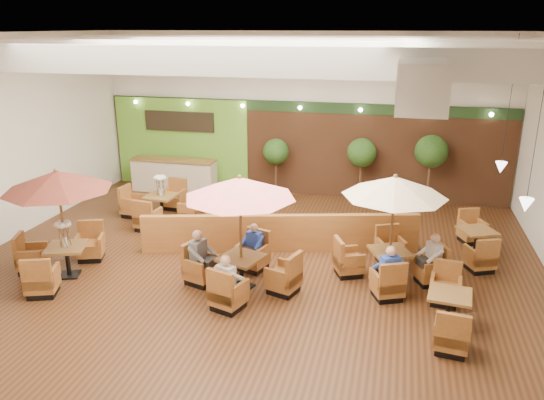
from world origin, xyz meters
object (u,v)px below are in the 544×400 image
(diner_0, at_px, (228,276))
(diner_2, at_px, (200,252))
(topiary_2, at_px, (431,154))
(table_2, at_px, (393,209))
(table_0, at_px, (57,200))
(diner_1, at_px, (253,242))
(table_4, at_px, (448,310))
(service_counter, at_px, (174,175))
(table_1, at_px, (240,212))
(booth_divider, at_px, (281,233))
(topiary_1, at_px, (362,155))
(table_5, at_px, (476,243))
(diner_4, at_px, (432,254))
(table_3, at_px, (162,206))
(diner_3, at_px, (389,266))
(topiary_0, at_px, (276,154))

(diner_0, relative_size, diner_2, 0.93)
(topiary_2, bearing_deg, table_2, -100.67)
(table_0, bearing_deg, diner_1, -2.00)
(table_4, height_order, diner_2, diner_2)
(service_counter, bearing_deg, topiary_2, 1.32)
(diner_2, bearing_deg, diner_0, 58.12)
(table_1, bearing_deg, topiary_2, 75.63)
(booth_divider, relative_size, diner_0, 9.31)
(topiary_1, bearing_deg, diner_2, -114.51)
(table_5, xyz_separation_m, diner_4, (-1.20, -1.89, 0.40))
(table_3, bearing_deg, booth_divider, -16.45)
(diner_3, bearing_deg, diner_1, 138.99)
(diner_3, bearing_deg, table_2, 61.12)
(diner_4, bearing_deg, table_5, -60.65)
(table_3, bearing_deg, diner_0, -48.02)
(topiary_0, xyz_separation_m, diner_4, (4.93, -5.50, -0.78))
(diner_0, relative_size, diner_1, 1.09)
(diner_3, bearing_deg, service_counter, 112.04)
(topiary_0, distance_m, diner_3, 7.61)
(table_3, distance_m, topiary_0, 4.28)
(diner_2, distance_m, diner_3, 4.20)
(table_5, bearing_deg, diner_0, -166.30)
(topiary_1, distance_m, diner_4, 5.94)
(table_4, xyz_separation_m, topiary_0, (-5.20, 7.29, 1.18))
(table_3, distance_m, diner_1, 4.61)
(table_2, distance_m, diner_3, 1.36)
(topiary_1, xyz_separation_m, diner_0, (-2.09, -7.68, -0.89))
(table_0, distance_m, diner_2, 3.46)
(booth_divider, xyz_separation_m, table_5, (4.94, 0.88, -0.15))
(booth_divider, distance_m, table_1, 2.61)
(diner_0, height_order, diner_4, diner_0)
(table_4, bearing_deg, diner_0, -168.04)
(table_2, bearing_deg, diner_1, 160.28)
(table_4, xyz_separation_m, diner_3, (-1.20, 0.86, 0.41))
(table_2, xyz_separation_m, topiary_0, (-4.00, 5.50, -0.22))
(table_0, bearing_deg, table_1, -14.60)
(diner_1, distance_m, diner_3, 3.29)
(table_5, height_order, diner_2, diner_2)
(table_3, relative_size, diner_1, 3.66)
(table_0, height_order, topiary_1, table_0)
(table_0, relative_size, topiary_0, 1.34)
(booth_divider, bearing_deg, table_1, -115.01)
(topiary_2, bearing_deg, table_5, -73.13)
(booth_divider, bearing_deg, diner_0, -111.94)
(table_4, bearing_deg, diner_2, -179.26)
(table_1, relative_size, table_5, 1.05)
(table_5, height_order, topiary_1, topiary_1)
(topiary_0, xyz_separation_m, topiary_2, (5.04, 0.00, 0.27))
(booth_divider, relative_size, table_3, 2.78)
(table_0, distance_m, table_4, 8.77)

